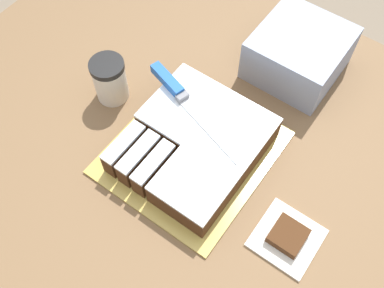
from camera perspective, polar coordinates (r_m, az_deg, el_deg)
name	(u,v)px	position (r m, az deg, el deg)	size (l,w,h in m)	color
ground_plane	(199,276)	(1.78, 0.85, -16.37)	(8.00, 8.00, 0.00)	#7F705B
countertop	(201,237)	(1.35, 1.09, -11.78)	(1.40, 1.10, 0.88)	brown
cake_board	(192,152)	(0.96, 0.00, -1.03)	(0.31, 0.35, 0.01)	gold
cake	(195,143)	(0.93, 0.37, 0.08)	(0.26, 0.29, 0.06)	#472814
knife	(177,91)	(0.96, -1.86, 6.71)	(0.29, 0.11, 0.02)	silver
coffee_cup	(110,80)	(1.02, -10.38, 8.02)	(0.08, 0.08, 0.11)	beige
paper_napkin	(287,238)	(0.90, 11.94, -11.59)	(0.12, 0.12, 0.01)	white
brownie	(288,236)	(0.89, 12.10, -11.31)	(0.06, 0.06, 0.02)	#472814
storage_box	(299,53)	(1.09, 13.40, 11.16)	(0.20, 0.20, 0.11)	#8C99B2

